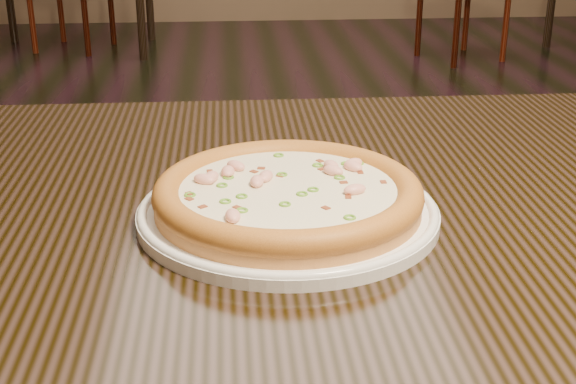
{
  "coord_description": "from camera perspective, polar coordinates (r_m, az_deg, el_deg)",
  "views": [
    {
      "loc": [
        -0.28,
        -1.57,
        1.08
      ],
      "look_at": [
        -0.22,
        -0.82,
        0.78
      ],
      "focal_mm": 50.0,
      "sensor_mm": 36.0,
      "label": 1
    }
  ],
  "objects": [
    {
      "name": "pizza",
      "position": [
        0.8,
        -0.01,
        -0.18
      ],
      "size": [
        0.27,
        0.27,
        0.03
      ],
      "color": "#BF8C3D",
      "rests_on": "plate"
    },
    {
      "name": "ground",
      "position": [
        1.92,
        4.7,
        -12.15
      ],
      "size": [
        9.0,
        9.0,
        0.0
      ],
      "primitive_type": "plane",
      "color": "black"
    },
    {
      "name": "hero_table",
      "position": [
        0.92,
        7.28,
        -6.06
      ],
      "size": [
        1.2,
        0.8,
        0.75
      ],
      "color": "black",
      "rests_on": "ground"
    },
    {
      "name": "plate",
      "position": [
        0.81,
        -0.0,
        -1.39
      ],
      "size": [
        0.3,
        0.3,
        0.02
      ],
      "color": "white",
      "rests_on": "hero_table"
    }
  ]
}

